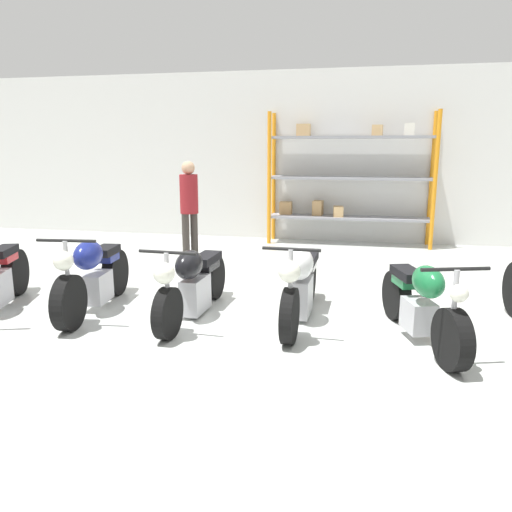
# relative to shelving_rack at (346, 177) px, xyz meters

# --- Properties ---
(ground_plane) EXTENTS (30.00, 30.00, 0.00)m
(ground_plane) POSITION_rel_shelving_rack_xyz_m (-0.91, -5.13, -1.40)
(ground_plane) COLOR silver
(back_wall) EXTENTS (30.00, 0.08, 3.60)m
(back_wall) POSITION_rel_shelving_rack_xyz_m (-0.91, 0.36, 0.40)
(back_wall) COLOR silver
(back_wall) RESTS_ON ground_plane
(shelving_rack) EXTENTS (3.37, 0.63, 2.71)m
(shelving_rack) POSITION_rel_shelving_rack_xyz_m (0.00, 0.00, 0.00)
(shelving_rack) COLOR orange
(shelving_rack) RESTS_ON ground_plane
(motorcycle_blue) EXTENTS (0.67, 2.02, 1.03)m
(motorcycle_blue) POSITION_rel_shelving_rack_xyz_m (-2.88, -5.15, -0.95)
(motorcycle_blue) COLOR black
(motorcycle_blue) RESTS_ON ground_plane
(motorcycle_black) EXTENTS (0.64, 2.08, 0.95)m
(motorcycle_black) POSITION_rel_shelving_rack_xyz_m (-1.60, -5.10, -0.98)
(motorcycle_black) COLOR black
(motorcycle_black) RESTS_ON ground_plane
(motorcycle_white) EXTENTS (0.60, 2.13, 1.01)m
(motorcycle_white) POSITION_rel_shelving_rack_xyz_m (-0.33, -4.95, -0.95)
(motorcycle_white) COLOR black
(motorcycle_white) RESTS_ON ground_plane
(motorcycle_green) EXTENTS (0.86, 1.94, 0.96)m
(motorcycle_green) POSITION_rel_shelving_rack_xyz_m (0.99, -5.35, -0.99)
(motorcycle_green) COLOR black
(motorcycle_green) RESTS_ON ground_plane
(person_browsing) EXTENTS (0.45, 0.45, 1.77)m
(person_browsing) POSITION_rel_shelving_rack_xyz_m (-2.65, -2.20, -0.35)
(person_browsing) COLOR #38332D
(person_browsing) RESTS_ON ground_plane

